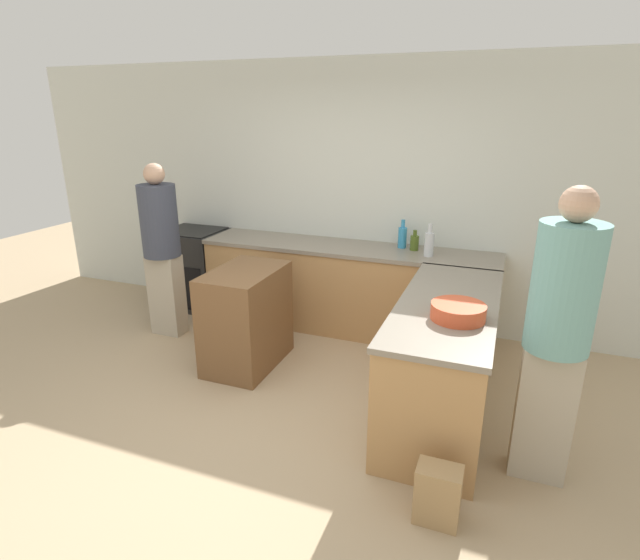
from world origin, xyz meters
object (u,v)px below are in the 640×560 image
at_px(island_table, 246,318).
at_px(mixing_bowl, 458,312).
at_px(range_oven, 195,268).
at_px(paper_bag, 438,495).
at_px(dish_soap_bottle, 402,237).
at_px(olive_oil_bottle, 414,242).
at_px(person_at_peninsula, 558,331).
at_px(person_by_range, 162,245).
at_px(vinegar_bottle_clear, 429,243).

distance_m(island_table, mixing_bowl, 1.96).
bearing_deg(range_oven, paper_bag, -36.35).
bearing_deg(mixing_bowl, dish_soap_bottle, 113.82).
bearing_deg(olive_oil_bottle, mixing_bowl, -69.55).
height_order(olive_oil_bottle, person_at_peninsula, person_at_peninsula).
xyz_separation_m(person_at_peninsula, paper_bag, (-0.53, -0.63, -0.82)).
bearing_deg(island_table, olive_oil_bottle, 43.04).
relative_size(range_oven, dish_soap_bottle, 3.21).
xyz_separation_m(island_table, paper_bag, (1.89, -1.26, -0.27)).
bearing_deg(range_oven, mixing_bowl, -25.75).
distance_m(olive_oil_bottle, paper_bag, 2.63).
distance_m(range_oven, island_table, 1.66).
bearing_deg(paper_bag, person_by_range, 152.35).
relative_size(range_oven, olive_oil_bottle, 4.51).
height_order(range_oven, paper_bag, range_oven).
xyz_separation_m(dish_soap_bottle, person_at_peninsula, (1.31, -1.85, -0.02)).
height_order(range_oven, mixing_bowl, mixing_bowl).
xyz_separation_m(mixing_bowl, dish_soap_bottle, (-0.73, 1.65, 0.06)).
bearing_deg(person_by_range, olive_oil_bottle, 20.28).
height_order(person_at_peninsula, paper_bag, person_at_peninsula).
xyz_separation_m(island_table, person_at_peninsula, (2.42, -0.63, 0.55)).
distance_m(person_by_range, person_at_peninsula, 3.63).
bearing_deg(olive_oil_bottle, vinegar_bottle_clear, -43.82).
bearing_deg(range_oven, olive_oil_bottle, 2.16).
bearing_deg(mixing_bowl, olive_oil_bottle, 110.45).
distance_m(mixing_bowl, paper_bag, 1.13).
height_order(range_oven, island_table, range_oven).
bearing_deg(paper_bag, island_table, 146.33).
height_order(olive_oil_bottle, paper_bag, olive_oil_bottle).
distance_m(vinegar_bottle_clear, person_by_range, 2.60).
height_order(island_table, person_by_range, person_by_range).
bearing_deg(range_oven, vinegar_bottle_clear, -1.35).
relative_size(person_at_peninsula, paper_bag, 5.23).
height_order(range_oven, olive_oil_bottle, olive_oil_bottle).
distance_m(dish_soap_bottle, vinegar_bottle_clear, 0.36).
relative_size(island_table, paper_bag, 2.55).
distance_m(mixing_bowl, person_at_peninsula, 0.61).
height_order(island_table, paper_bag, island_table).
relative_size(mixing_bowl, dish_soap_bottle, 1.26).
relative_size(olive_oil_bottle, person_at_peninsula, 0.11).
height_order(dish_soap_bottle, paper_bag, dish_soap_bottle).
height_order(range_oven, person_by_range, person_by_range).
bearing_deg(island_table, mixing_bowl, -13.24).
xyz_separation_m(olive_oil_bottle, person_by_range, (-2.33, -0.86, -0.04)).
xyz_separation_m(range_oven, person_at_peninsula, (3.69, -1.70, 0.54)).
bearing_deg(dish_soap_bottle, person_by_range, -157.46).
xyz_separation_m(olive_oil_bottle, dish_soap_bottle, (-0.13, 0.05, 0.03)).
distance_m(mixing_bowl, olive_oil_bottle, 1.70).
relative_size(dish_soap_bottle, vinegar_bottle_clear, 0.91).
relative_size(range_oven, paper_bag, 2.60).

